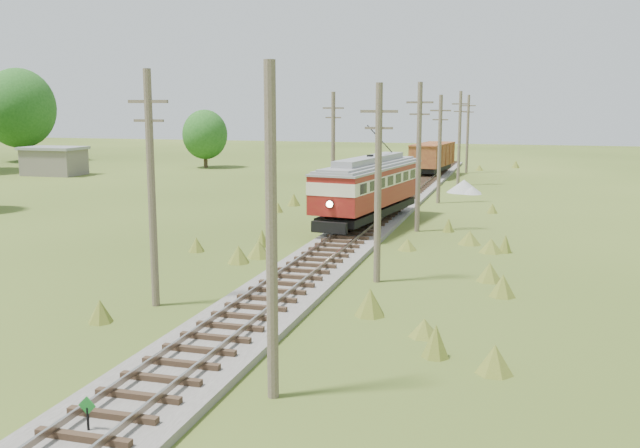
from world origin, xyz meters
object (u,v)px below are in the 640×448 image
(switch_marker, at_px, (88,414))
(gondola, at_px, (432,156))
(streetcar, at_px, (370,184))
(gravel_pile, at_px, (465,187))

(switch_marker, xyz_separation_m, gondola, (0.20, 62.99, 1.55))
(streetcar, height_order, gondola, streetcar)
(gondola, bearing_deg, streetcar, -83.27)
(switch_marker, height_order, gondola, gondola)
(gravel_pile, bearing_deg, gondola, 108.90)
(gondola, bearing_deg, switch_marker, -83.45)
(switch_marker, height_order, gravel_pile, gravel_pile)
(gondola, xyz_separation_m, gravel_pile, (4.52, -13.20, -1.65))
(streetcar, xyz_separation_m, gravel_pile, (4.52, 19.24, -2.18))
(switch_marker, distance_m, gondola, 63.01)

